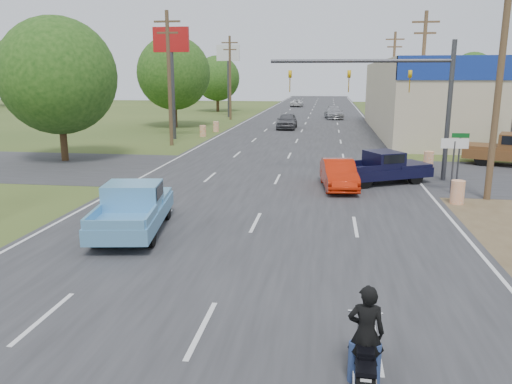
% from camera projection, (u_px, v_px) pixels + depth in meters
% --- Properties ---
extents(ground, '(200.00, 200.00, 0.00)m').
position_uv_depth(ground, '(202.00, 330.00, 10.57)').
color(ground, '#384E1F').
rests_on(ground, ground).
extents(main_road, '(15.00, 180.00, 0.02)m').
position_uv_depth(main_road, '(302.00, 131.00, 49.14)').
color(main_road, '#2D2D30').
rests_on(main_road, ground).
extents(cross_road, '(120.00, 10.00, 0.02)m').
position_uv_depth(cross_road, '(281.00, 172.00, 27.93)').
color(cross_road, '#2D2D30').
rests_on(cross_road, ground).
extents(utility_pole_1, '(2.00, 0.28, 10.00)m').
position_uv_depth(utility_pole_1, '(500.00, 75.00, 20.59)').
color(utility_pole_1, '#4C3823').
rests_on(utility_pole_1, ground).
extents(utility_pole_2, '(2.00, 0.28, 10.00)m').
position_uv_depth(utility_pole_2, '(422.00, 75.00, 37.95)').
color(utility_pole_2, '#4C3823').
rests_on(utility_pole_2, ground).
extents(utility_pole_3, '(2.00, 0.28, 10.00)m').
position_uv_depth(utility_pole_3, '(393.00, 76.00, 55.30)').
color(utility_pole_3, '#4C3823').
rests_on(utility_pole_3, ground).
extents(utility_pole_5, '(2.00, 0.28, 10.00)m').
position_uv_depth(utility_pole_5, '(169.00, 75.00, 37.68)').
color(utility_pole_5, '#4C3823').
rests_on(utility_pole_5, ground).
extents(utility_pole_6, '(2.00, 0.28, 10.00)m').
position_uv_depth(utility_pole_6, '(230.00, 76.00, 60.82)').
color(utility_pole_6, '#4C3823').
rests_on(utility_pole_6, ground).
extents(tree_0, '(7.14, 7.14, 8.84)m').
position_uv_depth(tree_0, '(58.00, 76.00, 30.60)').
color(tree_0, '#422D19').
rests_on(tree_0, ground).
extents(tree_1, '(7.56, 7.56, 9.36)m').
position_uv_depth(tree_1, '(174.00, 73.00, 51.68)').
color(tree_1, '#422D19').
rests_on(tree_1, ground).
extents(tree_2, '(6.72, 6.72, 8.32)m').
position_uv_depth(tree_2, '(217.00, 78.00, 75.05)').
color(tree_2, '#422D19').
rests_on(tree_2, ground).
extents(tree_4, '(9.24, 9.24, 11.44)m').
position_uv_depth(tree_4, '(4.00, 67.00, 88.95)').
color(tree_4, '#422D19').
rests_on(tree_4, ground).
extents(tree_5, '(7.98, 7.98, 9.88)m').
position_uv_depth(tree_5, '(472.00, 73.00, 96.69)').
color(tree_5, '#422D19').
rests_on(tree_5, ground).
extents(tree_6, '(8.82, 8.82, 10.92)m').
position_uv_depth(tree_6, '(174.00, 70.00, 104.85)').
color(tree_6, '#422D19').
rests_on(tree_6, ground).
extents(barrel_0, '(0.56, 0.56, 1.00)m').
position_uv_depth(barrel_0, '(458.00, 192.00, 20.92)').
color(barrel_0, orange).
rests_on(barrel_0, ground).
extents(barrel_1, '(0.56, 0.56, 1.00)m').
position_uv_depth(barrel_1, '(429.00, 160.00, 29.06)').
color(barrel_1, orange).
rests_on(barrel_1, ground).
extents(barrel_2, '(0.56, 0.56, 1.00)m').
position_uv_depth(barrel_2, '(203.00, 131.00, 44.42)').
color(barrel_2, orange).
rests_on(barrel_2, ground).
extents(barrel_3, '(0.56, 0.56, 1.00)m').
position_uv_depth(barrel_3, '(216.00, 127.00, 48.23)').
color(barrel_3, orange).
rests_on(barrel_3, ground).
extents(pole_sign_left_near, '(3.00, 0.35, 9.20)m').
position_uv_depth(pole_sign_left_near, '(172.00, 53.00, 41.26)').
color(pole_sign_left_near, '#3F3F44').
rests_on(pole_sign_left_near, ground).
extents(pole_sign_left_far, '(3.00, 0.35, 9.20)m').
position_uv_depth(pole_sign_left_far, '(228.00, 61.00, 64.40)').
color(pole_sign_left_far, '#3F3F44').
rests_on(pole_sign_left_far, ground).
extents(lane_sign, '(1.20, 0.08, 2.52)m').
position_uv_depth(lane_sign, '(454.00, 152.00, 22.51)').
color(lane_sign, '#3F3F44').
rests_on(lane_sign, ground).
extents(street_name_sign, '(0.80, 0.08, 2.61)m').
position_uv_depth(street_name_sign, '(459.00, 154.00, 23.94)').
color(street_name_sign, '#3F3F44').
rests_on(street_name_sign, ground).
extents(signal_mast, '(9.12, 0.40, 7.00)m').
position_uv_depth(signal_mast, '(395.00, 85.00, 25.07)').
color(signal_mast, '#3F3F44').
rests_on(signal_mast, ground).
extents(red_convertible, '(1.91, 4.28, 1.36)m').
position_uv_depth(red_convertible, '(339.00, 175.00, 23.74)').
color(red_convertible, red).
rests_on(red_convertible, ground).
extents(motorcycle, '(0.63, 2.05, 1.04)m').
position_uv_depth(motorcycle, '(365.00, 361.00, 8.59)').
color(motorcycle, black).
rests_on(motorcycle, ground).
extents(rider, '(0.65, 0.44, 1.74)m').
position_uv_depth(rider, '(366.00, 338.00, 8.54)').
color(rider, black).
rests_on(rider, ground).
extents(blue_pickup, '(2.77, 5.41, 1.71)m').
position_uv_depth(blue_pickup, '(134.00, 207.00, 17.14)').
color(blue_pickup, black).
rests_on(blue_pickup, ground).
extents(navy_pickup, '(5.18, 3.95, 1.62)m').
position_uv_depth(navy_pickup, '(384.00, 167.00, 24.91)').
color(navy_pickup, black).
rests_on(navy_pickup, ground).
extents(distant_car_grey, '(1.96, 4.75, 1.61)m').
position_uv_depth(distant_car_grey, '(287.00, 121.00, 50.83)').
color(distant_car_grey, '#4F4F54').
rests_on(distant_car_grey, ground).
extents(distant_car_silver, '(2.64, 5.37, 1.50)m').
position_uv_depth(distant_car_silver, '(334.00, 113.00, 63.04)').
color(distant_car_silver, '#9C9CA0').
rests_on(distant_car_silver, ground).
extents(distant_car_white, '(2.21, 4.45, 1.21)m').
position_uv_depth(distant_car_white, '(297.00, 103.00, 88.05)').
color(distant_car_white, silver).
rests_on(distant_car_white, ground).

